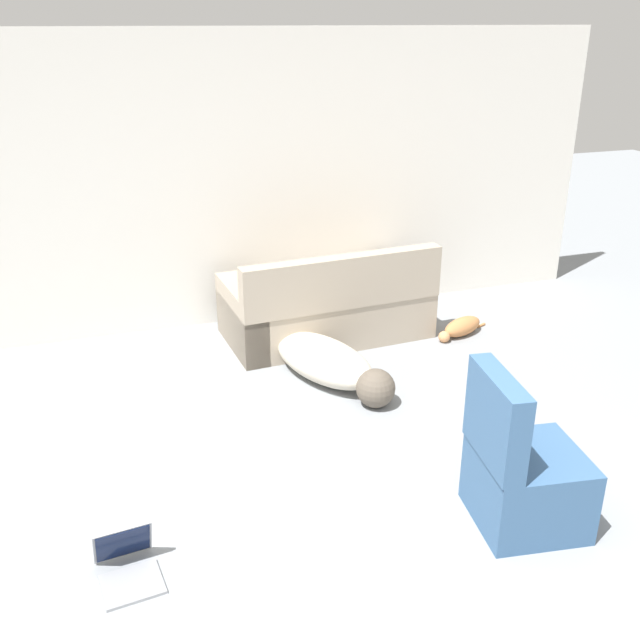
{
  "coord_description": "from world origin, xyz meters",
  "views": [
    {
      "loc": [
        -1.0,
        -2.14,
        2.51
      ],
      "look_at": [
        0.34,
        1.81,
        0.74
      ],
      "focal_mm": 40.0,
      "sensor_mm": 36.0,
      "label": 1
    }
  ],
  "objects_px": {
    "laptop_open": "(127,560)",
    "cat": "(461,327)",
    "dog": "(330,363)",
    "side_chair": "(522,474)",
    "couch": "(328,308)"
  },
  "relations": [
    {
      "from": "couch",
      "to": "dog",
      "type": "height_order",
      "value": "couch"
    },
    {
      "from": "dog",
      "to": "cat",
      "type": "bearing_deg",
      "value": 86.55
    },
    {
      "from": "dog",
      "to": "cat",
      "type": "height_order",
      "value": "dog"
    },
    {
      "from": "side_chair",
      "to": "couch",
      "type": "bearing_deg",
      "value": 11.87
    },
    {
      "from": "couch",
      "to": "cat",
      "type": "distance_m",
      "value": 1.16
    },
    {
      "from": "dog",
      "to": "laptop_open",
      "type": "height_order",
      "value": "dog"
    },
    {
      "from": "cat",
      "to": "side_chair",
      "type": "xyz_separation_m",
      "value": [
        -0.93,
        -2.28,
        0.22
      ]
    },
    {
      "from": "laptop_open",
      "to": "dog",
      "type": "bearing_deg",
      "value": 38.21
    },
    {
      "from": "laptop_open",
      "to": "cat",
      "type": "bearing_deg",
      "value": 27.96
    },
    {
      "from": "side_chair",
      "to": "cat",
      "type": "bearing_deg",
      "value": -13.79
    },
    {
      "from": "couch",
      "to": "dog",
      "type": "xyz_separation_m",
      "value": [
        -0.25,
        -0.79,
        -0.11
      ]
    },
    {
      "from": "couch",
      "to": "laptop_open",
      "type": "distance_m",
      "value": 3.02
    },
    {
      "from": "couch",
      "to": "cat",
      "type": "height_order",
      "value": "couch"
    },
    {
      "from": "dog",
      "to": "side_chair",
      "type": "bearing_deg",
      "value": -8.48
    },
    {
      "from": "cat",
      "to": "laptop_open",
      "type": "bearing_deg",
      "value": 12.15
    }
  ]
}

